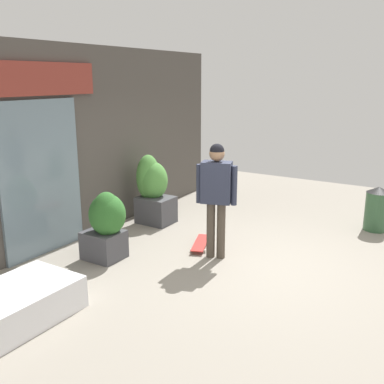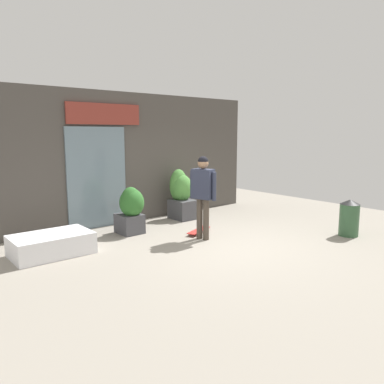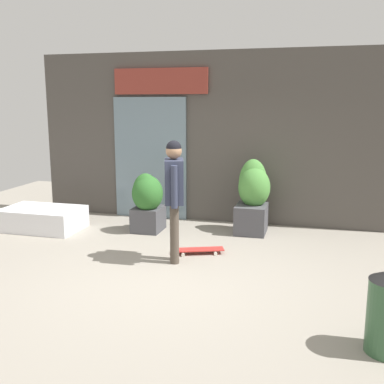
# 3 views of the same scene
# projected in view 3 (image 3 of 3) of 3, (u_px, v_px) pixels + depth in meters

# --- Properties ---
(ground_plane) EXTENTS (12.00, 12.00, 0.00)m
(ground_plane) POSITION_uv_depth(u_px,v_px,m) (169.00, 271.00, 6.32)
(ground_plane) COLOR gray
(building_facade) EXTENTS (7.07, 0.31, 3.24)m
(building_facade) POSITION_uv_depth(u_px,v_px,m) (212.00, 138.00, 8.80)
(building_facade) COLOR #4C4742
(building_facade) RESTS_ON ground_plane
(skateboarder) EXTENTS (0.38, 0.59, 1.77)m
(skateboarder) POSITION_uv_depth(u_px,v_px,m) (174.00, 188.00, 6.50)
(skateboarder) COLOR #4C4238
(skateboarder) RESTS_ON ground_plane
(skateboard) EXTENTS (0.80, 0.47, 0.08)m
(skateboard) POSITION_uv_depth(u_px,v_px,m) (198.00, 250.00, 7.04)
(skateboard) COLOR red
(skateboard) RESTS_ON ground_plane
(planter_box_left) EXTENTS (0.55, 0.64, 1.07)m
(planter_box_left) POSITION_uv_depth(u_px,v_px,m) (147.00, 200.00, 8.14)
(planter_box_left) COLOR #47474C
(planter_box_left) RESTS_ON ground_plane
(planter_box_right) EXTENTS (0.58, 0.69, 1.30)m
(planter_box_right) POSITION_uv_depth(u_px,v_px,m) (253.00, 196.00, 8.13)
(planter_box_right) COLOR #47474C
(planter_box_right) RESTS_ON ground_plane
(snow_ledge) EXTENTS (1.41, 0.90, 0.40)m
(snow_ledge) POSITION_uv_depth(u_px,v_px,m) (43.00, 219.00, 8.38)
(snow_ledge) COLOR white
(snow_ledge) RESTS_ON ground_plane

